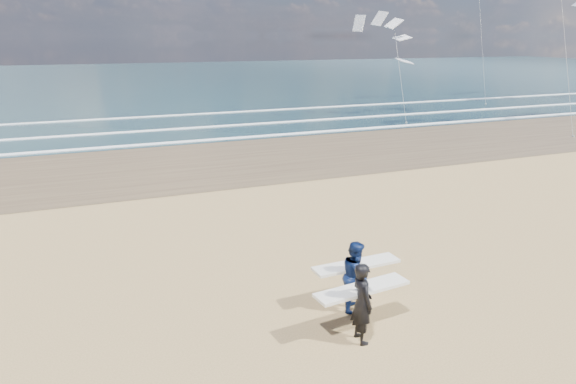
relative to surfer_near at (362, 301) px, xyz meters
name	(u,v)px	position (x,y,z in m)	size (l,w,h in m)	color
wet_sand_strip	(482,135)	(19.10, 17.82, -0.90)	(220.00, 12.00, 0.01)	brown
ocean	(242,77)	(19.10, 71.82, -0.90)	(220.00, 100.00, 0.02)	#183136
foam_breakers	(396,114)	(19.10, 27.92, -0.86)	(220.00, 11.70, 0.05)	white
surfer_near	(362,301)	(0.00, 0.00, 0.00)	(2.24, 1.06, 1.78)	black
surfer_far	(356,275)	(0.54, 1.23, -0.05)	(2.22, 1.16, 1.70)	#0D1D4A
kite_0	(564,26)	(24.74, 17.63, 5.91)	(6.20, 4.78, 12.11)	slate
kite_1	(398,56)	(17.96, 26.41, 3.86)	(6.14, 4.78, 8.36)	slate
kite_5	(481,31)	(31.19, 32.52, 5.79)	(5.11, 4.66, 12.66)	slate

